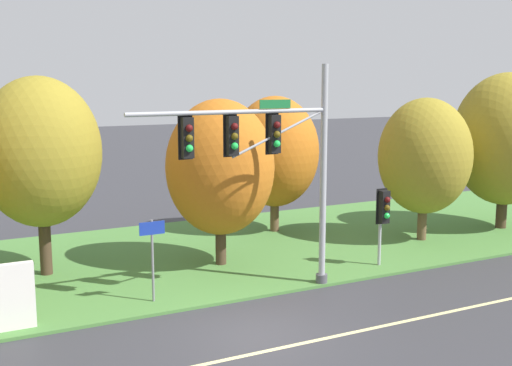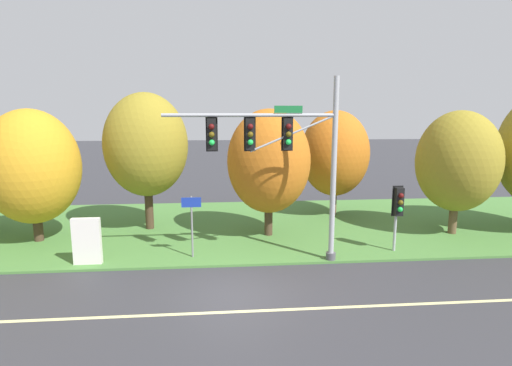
{
  "view_description": "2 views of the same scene",
  "coord_description": "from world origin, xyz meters",
  "px_view_note": "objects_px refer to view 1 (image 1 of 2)",
  "views": [
    {
      "loc": [
        -7.62,
        -15.22,
        7.06
      ],
      "look_at": [
        1.69,
        3.15,
        3.69
      ],
      "focal_mm": 45.0,
      "sensor_mm": 36.0,
      "label": 1
    },
    {
      "loc": [
        -0.47,
        -12.77,
        6.11
      ],
      "look_at": [
        1.0,
        4.08,
        3.15
      ],
      "focal_mm": 28.0,
      "sensor_mm": 36.0,
      "label": 2
    }
  ],
  "objects_px": {
    "tree_right_far": "(425,156)",
    "pedestrian_signal_near_kerb": "(383,211)",
    "tree_furthest_back": "(506,139)",
    "info_kiosk": "(14,297)",
    "route_sign_post": "(152,249)",
    "tree_tall_centre": "(275,152)",
    "tree_behind_signpost": "(40,153)",
    "traffic_signal_mast": "(270,153)",
    "tree_mid_verge": "(220,167)"
  },
  "relations": [
    {
      "from": "tree_right_far",
      "to": "pedestrian_signal_near_kerb",
      "type": "bearing_deg",
      "value": -148.86
    },
    {
      "from": "tree_furthest_back",
      "to": "info_kiosk",
      "type": "distance_m",
      "value": 22.35
    },
    {
      "from": "pedestrian_signal_near_kerb",
      "to": "route_sign_post",
      "type": "distance_m",
      "value": 8.85
    },
    {
      "from": "tree_tall_centre",
      "to": "tree_right_far",
      "type": "bearing_deg",
      "value": -40.99
    },
    {
      "from": "tree_furthest_back",
      "to": "info_kiosk",
      "type": "xyz_separation_m",
      "value": [
        -21.94,
        -2.79,
        -3.23
      ]
    },
    {
      "from": "tree_tall_centre",
      "to": "tree_furthest_back",
      "type": "relative_size",
      "value": 0.85
    },
    {
      "from": "tree_tall_centre",
      "to": "tree_furthest_back",
      "type": "bearing_deg",
      "value": -23.35
    },
    {
      "from": "route_sign_post",
      "to": "info_kiosk",
      "type": "bearing_deg",
      "value": -174.16
    },
    {
      "from": "tree_behind_signpost",
      "to": "info_kiosk",
      "type": "relative_size",
      "value": 3.72
    },
    {
      "from": "pedestrian_signal_near_kerb",
      "to": "route_sign_post",
      "type": "height_order",
      "value": "pedestrian_signal_near_kerb"
    },
    {
      "from": "traffic_signal_mast",
      "to": "route_sign_post",
      "type": "height_order",
      "value": "traffic_signal_mast"
    },
    {
      "from": "route_sign_post",
      "to": "info_kiosk",
      "type": "distance_m",
      "value": 4.25
    },
    {
      "from": "tree_mid_verge",
      "to": "tree_furthest_back",
      "type": "xyz_separation_m",
      "value": [
        14.21,
        -0.47,
        0.48
      ]
    },
    {
      "from": "pedestrian_signal_near_kerb",
      "to": "tree_furthest_back",
      "type": "bearing_deg",
      "value": 15.75
    },
    {
      "from": "tree_tall_centre",
      "to": "traffic_signal_mast",
      "type": "bearing_deg",
      "value": -119.68
    },
    {
      "from": "traffic_signal_mast",
      "to": "tree_tall_centre",
      "type": "relative_size",
      "value": 1.2
    },
    {
      "from": "tree_tall_centre",
      "to": "route_sign_post",
      "type": "bearing_deg",
      "value": -140.18
    },
    {
      "from": "info_kiosk",
      "to": "tree_furthest_back",
      "type": "bearing_deg",
      "value": 7.24
    },
    {
      "from": "tree_behind_signpost",
      "to": "tree_furthest_back",
      "type": "relative_size",
      "value": 0.97
    },
    {
      "from": "pedestrian_signal_near_kerb",
      "to": "tree_right_far",
      "type": "height_order",
      "value": "tree_right_far"
    },
    {
      "from": "info_kiosk",
      "to": "traffic_signal_mast",
      "type": "bearing_deg",
      "value": -2.81
    },
    {
      "from": "tree_mid_verge",
      "to": "info_kiosk",
      "type": "relative_size",
      "value": 3.28
    },
    {
      "from": "route_sign_post",
      "to": "tree_mid_verge",
      "type": "xyz_separation_m",
      "value": [
        3.57,
        2.83,
        1.99
      ]
    },
    {
      "from": "tree_tall_centre",
      "to": "info_kiosk",
      "type": "relative_size",
      "value": 3.26
    },
    {
      "from": "pedestrian_signal_near_kerb",
      "to": "tree_mid_verge",
      "type": "height_order",
      "value": "tree_mid_verge"
    },
    {
      "from": "tree_right_far",
      "to": "traffic_signal_mast",
      "type": "bearing_deg",
      "value": -161.34
    },
    {
      "from": "tree_behind_signpost",
      "to": "tree_right_far",
      "type": "xyz_separation_m",
      "value": [
        15.45,
        -2.2,
        -0.74
      ]
    },
    {
      "from": "pedestrian_signal_near_kerb",
      "to": "tree_behind_signpost",
      "type": "bearing_deg",
      "value": 157.76
    },
    {
      "from": "tree_right_far",
      "to": "info_kiosk",
      "type": "bearing_deg",
      "value": -170.94
    },
    {
      "from": "pedestrian_signal_near_kerb",
      "to": "info_kiosk",
      "type": "xyz_separation_m",
      "value": [
        -13.0,
        -0.27,
        -1.16
      ]
    },
    {
      "from": "pedestrian_signal_near_kerb",
      "to": "tree_right_far",
      "type": "bearing_deg",
      "value": 31.14
    },
    {
      "from": "pedestrian_signal_near_kerb",
      "to": "route_sign_post",
      "type": "relative_size",
      "value": 1.12
    },
    {
      "from": "route_sign_post",
      "to": "tree_furthest_back",
      "type": "distance_m",
      "value": 18.11
    },
    {
      "from": "tree_tall_centre",
      "to": "tree_right_far",
      "type": "distance_m",
      "value": 6.58
    },
    {
      "from": "tree_behind_signpost",
      "to": "pedestrian_signal_near_kerb",
      "type": "bearing_deg",
      "value": -22.24
    },
    {
      "from": "tree_behind_signpost",
      "to": "tree_right_far",
      "type": "distance_m",
      "value": 15.63
    },
    {
      "from": "tree_behind_signpost",
      "to": "tree_tall_centre",
      "type": "height_order",
      "value": "tree_behind_signpost"
    },
    {
      "from": "tree_mid_verge",
      "to": "info_kiosk",
      "type": "distance_m",
      "value": 8.83
    },
    {
      "from": "traffic_signal_mast",
      "to": "tree_mid_verge",
      "type": "relative_size",
      "value": 1.19
    },
    {
      "from": "traffic_signal_mast",
      "to": "tree_tall_centre",
      "type": "height_order",
      "value": "traffic_signal_mast"
    },
    {
      "from": "route_sign_post",
      "to": "tree_mid_verge",
      "type": "relative_size",
      "value": 0.42
    },
    {
      "from": "tree_furthest_back",
      "to": "info_kiosk",
      "type": "relative_size",
      "value": 3.81
    },
    {
      "from": "tree_right_far",
      "to": "info_kiosk",
      "type": "relative_size",
      "value": 3.24
    },
    {
      "from": "tree_mid_verge",
      "to": "info_kiosk",
      "type": "xyz_separation_m",
      "value": [
        -7.73,
        -3.26,
        -2.75
      ]
    },
    {
      "from": "pedestrian_signal_near_kerb",
      "to": "tree_furthest_back",
      "type": "relative_size",
      "value": 0.41
    },
    {
      "from": "tree_behind_signpost",
      "to": "tree_mid_verge",
      "type": "relative_size",
      "value": 1.13
    },
    {
      "from": "tree_behind_signpost",
      "to": "tree_mid_verge",
      "type": "height_order",
      "value": "tree_behind_signpost"
    },
    {
      "from": "pedestrian_signal_near_kerb",
      "to": "tree_tall_centre",
      "type": "bearing_deg",
      "value": 97.63
    },
    {
      "from": "route_sign_post",
      "to": "info_kiosk",
      "type": "xyz_separation_m",
      "value": [
        -4.16,
        -0.43,
        -0.77
      ]
    },
    {
      "from": "route_sign_post",
      "to": "tree_furthest_back",
      "type": "height_order",
      "value": "tree_furthest_back"
    }
  ]
}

